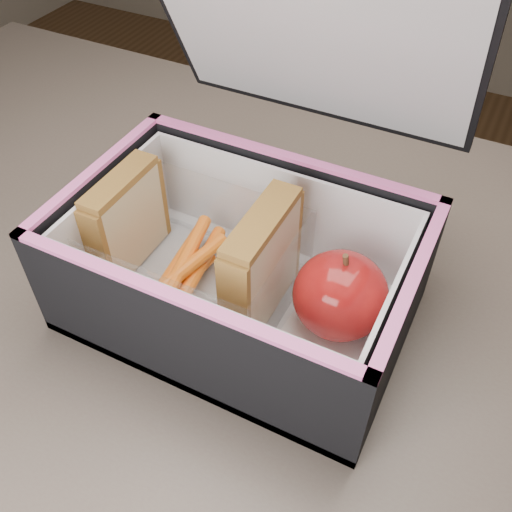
# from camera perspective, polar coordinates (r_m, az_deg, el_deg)

# --- Properties ---
(kitchen_table) EXTENTS (1.20, 0.80, 0.75)m
(kitchen_table) POSITION_cam_1_polar(r_m,az_deg,el_deg) (0.60, -5.54, -10.92)
(kitchen_table) COLOR brown
(kitchen_table) RESTS_ON ground
(lunch_bag) EXTENTS (0.29, 0.27, 0.27)m
(lunch_bag) POSITION_cam_1_polar(r_m,az_deg,el_deg) (0.48, -1.36, -0.23)
(lunch_bag) COLOR black
(lunch_bag) RESTS_ON kitchen_table
(plastic_tub) EXTENTS (0.18, 0.13, 0.07)m
(plastic_tub) POSITION_cam_1_polar(r_m,az_deg,el_deg) (0.50, -6.36, 0.15)
(plastic_tub) COLOR white
(plastic_tub) RESTS_ON lunch_bag
(sandwich_left) EXTENTS (0.02, 0.08, 0.09)m
(sandwich_left) POSITION_cam_1_polar(r_m,az_deg,el_deg) (0.52, -12.79, 3.53)
(sandwich_left) COLOR tan
(sandwich_left) RESTS_ON plastic_tub
(sandwich_right) EXTENTS (0.03, 0.09, 0.10)m
(sandwich_right) POSITION_cam_1_polar(r_m,az_deg,el_deg) (0.46, 0.59, -0.92)
(sandwich_right) COLOR tan
(sandwich_right) RESTS_ON plastic_tub
(carrot_sticks) EXTENTS (0.04, 0.13, 0.03)m
(carrot_sticks) POSITION_cam_1_polar(r_m,az_deg,el_deg) (0.51, -7.52, -1.74)
(carrot_sticks) COLOR #FA5D18
(carrot_sticks) RESTS_ON plastic_tub
(paper_napkin) EXTENTS (0.08, 0.08, 0.01)m
(paper_napkin) POSITION_cam_1_polar(r_m,az_deg,el_deg) (0.50, 8.23, -6.45)
(paper_napkin) COLOR white
(paper_napkin) RESTS_ON lunch_bag
(red_apple) EXTENTS (0.10, 0.10, 0.08)m
(red_apple) POSITION_cam_1_polar(r_m,az_deg,el_deg) (0.46, 8.43, -3.89)
(red_apple) COLOR maroon
(red_apple) RESTS_ON paper_napkin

